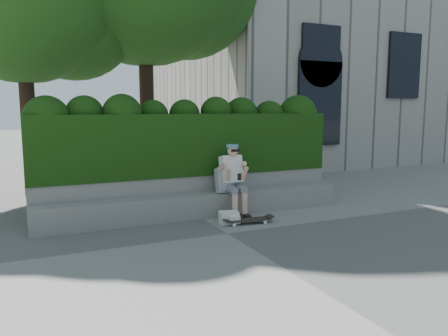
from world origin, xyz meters
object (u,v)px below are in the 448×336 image
person (233,177)px  backpack_ground (229,217)px  skateboard (248,220)px  backpack_plaid (224,180)px

person → backpack_ground: person is taller
skateboard → backpack_plaid: 0.97m
skateboard → backpack_ground: backpack_ground is taller
backpack_plaid → backpack_ground: 0.83m
person → skateboard: size_ratio=1.61×
skateboard → backpack_plaid: (-0.12, 0.75, 0.62)m
skateboard → backpack_ground: bearing=156.6°
backpack_ground → skateboard: bearing=-20.1°
person → backpack_plaid: (-0.14, 0.08, -0.06)m
person → backpack_plaid: size_ratio=2.89×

